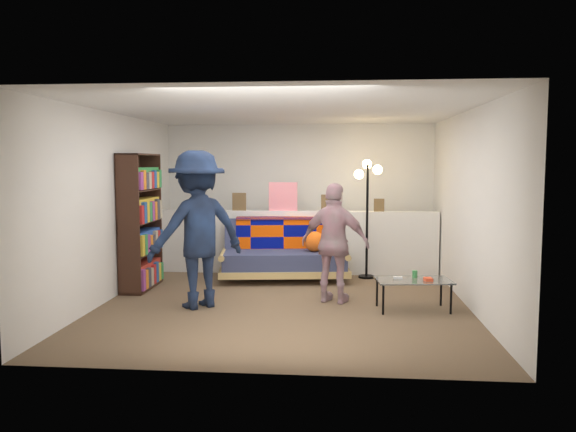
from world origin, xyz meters
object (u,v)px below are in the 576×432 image
at_px(floor_lamp, 367,194).
at_px(bookshelf, 140,226).
at_px(futon_sofa, 285,254).
at_px(person_left, 197,230).
at_px(coffee_table, 414,282).
at_px(person_right, 335,243).

bearing_deg(floor_lamp, bookshelf, -162.17).
xyz_separation_m(futon_sofa, bookshelf, (-1.96, -0.76, 0.50)).
xyz_separation_m(bookshelf, floor_lamp, (3.19, 1.03, 0.40)).
bearing_deg(person_left, floor_lamp, -177.09).
bearing_deg(futon_sofa, coffee_table, -43.87).
height_order(futon_sofa, floor_lamp, floor_lamp).
distance_m(futon_sofa, bookshelf, 2.16).
distance_m(bookshelf, floor_lamp, 3.37).
relative_size(futon_sofa, floor_lamp, 1.11).
distance_m(coffee_table, person_right, 1.07).
distance_m(futon_sofa, floor_lamp, 1.55).
distance_m(bookshelf, coffee_table, 3.79).
distance_m(floor_lamp, person_right, 1.75).
relative_size(bookshelf, person_left, 0.99).
bearing_deg(futon_sofa, person_right, -60.63).
bearing_deg(person_left, bookshelf, -81.33).
distance_m(bookshelf, person_right, 2.77).
bearing_deg(person_right, floor_lamp, -87.47).
bearing_deg(futon_sofa, bookshelf, -158.68).
height_order(futon_sofa, bookshelf, bookshelf).
distance_m(person_left, person_right, 1.71).
relative_size(futon_sofa, bookshelf, 1.06).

